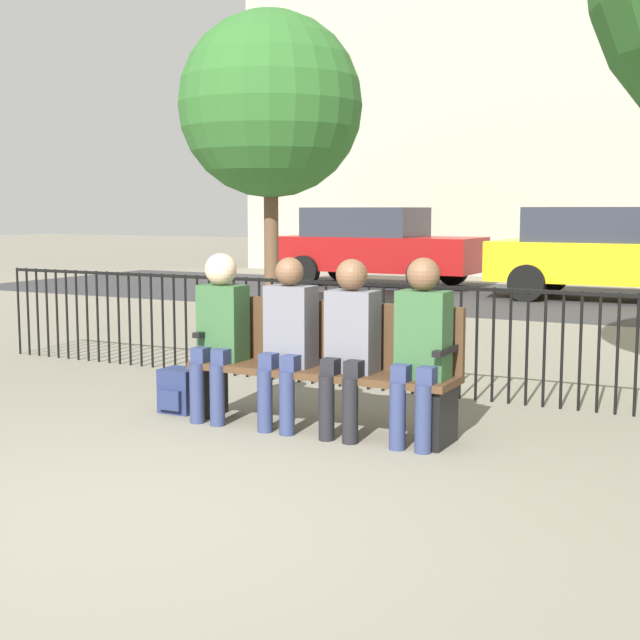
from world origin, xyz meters
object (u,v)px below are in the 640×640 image
at_px(tree_0, 270,106).
at_px(parked_car_2, 610,252).
at_px(seated_person_2, 350,337).
at_px(seated_person_3, 421,341).
at_px(seated_person_1, 288,334).
at_px(seated_person_0, 220,326).
at_px(backpack, 180,391).
at_px(parked_car_0, 375,245).
at_px(park_bench, 325,360).

relative_size(tree_0, parked_car_2, 1.00).
bearing_deg(seated_person_2, seated_person_3, 0.12).
bearing_deg(seated_person_3, seated_person_1, -179.93).
height_order(seated_person_0, backpack, seated_person_0).
xyz_separation_m(backpack, tree_0, (-2.11, 4.97, 2.80)).
bearing_deg(parked_car_0, seated_person_1, -68.93).
xyz_separation_m(seated_person_1, seated_person_3, (1.02, 0.00, 0.02)).
distance_m(seated_person_1, parked_car_0, 12.27).
relative_size(seated_person_2, parked_car_0, 0.30).
bearing_deg(backpack, park_bench, 3.54).
bearing_deg(parked_car_0, park_bench, -67.68).
bearing_deg(seated_person_2, parked_car_2, 90.30).
height_order(park_bench, seated_person_1, seated_person_1).
bearing_deg(seated_person_1, seated_person_3, 0.07).
bearing_deg(seated_person_0, park_bench, 8.83).
bearing_deg(park_bench, parked_car_2, 88.89).
relative_size(seated_person_1, seated_person_3, 0.98).
relative_size(backpack, parked_car_2, 0.08).
relative_size(seated_person_1, tree_0, 0.29).
relative_size(parked_car_0, parked_car_2, 1.00).
xyz_separation_m(park_bench, parked_car_0, (-4.65, 11.32, 0.34)).
relative_size(seated_person_3, tree_0, 0.30).
distance_m(seated_person_2, parked_car_2, 10.55).
distance_m(backpack, parked_car_2, 10.62).
height_order(seated_person_2, parked_car_0, parked_car_0).
bearing_deg(backpack, tree_0, 112.95).
bearing_deg(seated_person_0, tree_0, 116.67).
relative_size(seated_person_2, tree_0, 0.29).
height_order(seated_person_0, seated_person_3, seated_person_3).
bearing_deg(park_bench, seated_person_1, -151.39).
bearing_deg(seated_person_3, parked_car_2, 93.15).
xyz_separation_m(seated_person_0, backpack, (-0.42, 0.05, -0.55)).
bearing_deg(park_bench, seated_person_3, -9.28).
xyz_separation_m(park_bench, tree_0, (-3.35, 4.90, 2.46)).
height_order(seated_person_0, parked_car_2, parked_car_2).
bearing_deg(seated_person_2, seated_person_1, -179.99).
bearing_deg(seated_person_3, backpack, 178.56).
relative_size(seated_person_0, seated_person_1, 1.01).
height_order(parked_car_0, parked_car_2, same).
bearing_deg(parked_car_2, park_bench, -91.11).
relative_size(backpack, parked_car_0, 0.08).
bearing_deg(parked_car_0, tree_0, -78.57).
distance_m(seated_person_2, seated_person_3, 0.53).
relative_size(seated_person_1, parked_car_2, 0.30).
distance_m(seated_person_1, seated_person_3, 1.02).
bearing_deg(parked_car_2, seated_person_0, -95.56).
bearing_deg(seated_person_1, seated_person_2, 0.01).
bearing_deg(seated_person_0, seated_person_2, -0.05).
xyz_separation_m(seated_person_1, tree_0, (-3.11, 5.03, 2.27)).
bearing_deg(seated_person_0, parked_car_2, 84.44).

